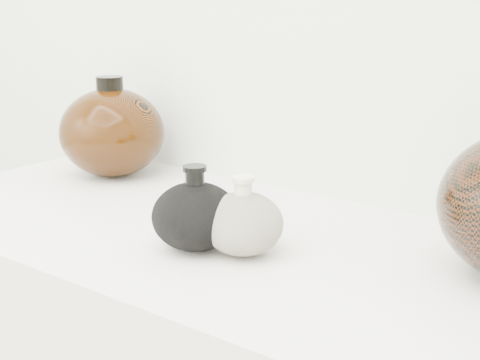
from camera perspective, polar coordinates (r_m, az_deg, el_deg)
The scene contains 3 objects.
black_gourd_vase at distance 0.91m, azimuth -3.82°, elevation -3.04°, with size 0.14×0.14×0.12m.
cream_gourd_vase at distance 0.89m, azimuth 0.26°, elevation -3.67°, with size 0.12×0.12×0.11m.
left_round_pot at distance 1.29m, azimuth -10.86°, elevation 4.04°, with size 0.26×0.26×0.19m.
Camera 1 is at (0.54, 0.22, 1.24)m, focal length 50.00 mm.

